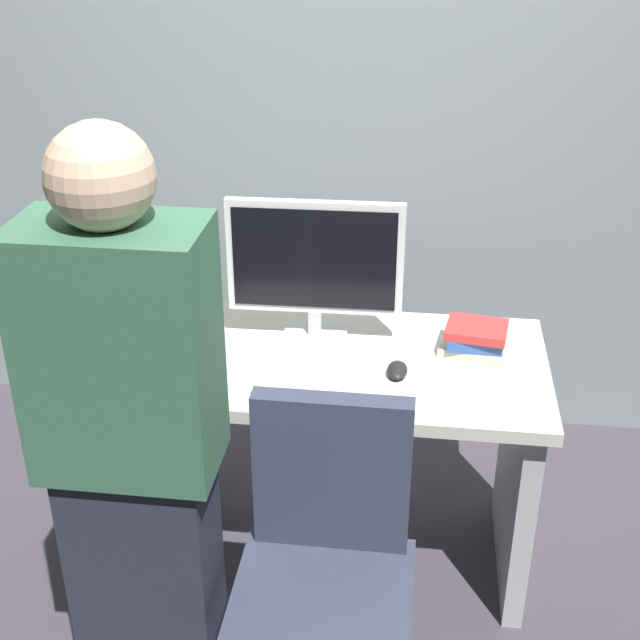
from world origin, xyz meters
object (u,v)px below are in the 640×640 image
object	(u,v)px
desk	(322,421)
monitor	(315,264)
office_chair	(325,598)
keyboard	(307,364)
book_stack	(475,339)
person_at_desk	(135,465)
cup_near_keyboard	(187,352)
cup_by_monitor	(183,317)
mouse	(397,370)

from	to	relation	value
desk	monitor	xyz separation A→B (m)	(-0.04, 0.11, 0.49)
desk	office_chair	xyz separation A→B (m)	(0.09, -0.67, -0.08)
keyboard	book_stack	distance (m)	0.53
office_chair	person_at_desk	distance (m)	0.60
monitor	cup_near_keyboard	world-z (taller)	monitor
cup_near_keyboard	cup_by_monitor	xyz separation A→B (m)	(-0.07, 0.22, -0.00)
person_at_desk	book_stack	world-z (taller)	person_at_desk
monitor	cup_near_keyboard	xyz separation A→B (m)	(-0.35, -0.23, -0.21)
cup_near_keyboard	book_stack	distance (m)	0.88
keyboard	mouse	distance (m)	0.27
monitor	cup_by_monitor	distance (m)	0.48
mouse	office_chair	bearing A→B (deg)	-103.43
office_chair	desk	bearing A→B (deg)	97.85
monitor	cup_near_keyboard	bearing A→B (deg)	-147.39
desk	mouse	world-z (taller)	mouse
office_chair	monitor	world-z (taller)	monitor
office_chair	cup_by_monitor	size ratio (longest dim) A/B	9.93
mouse	cup_near_keyboard	bearing A→B (deg)	-177.37
person_at_desk	keyboard	size ratio (longest dim) A/B	3.81
office_chair	cup_near_keyboard	world-z (taller)	office_chair
keyboard	cup_near_keyboard	size ratio (longest dim) A/B	4.27
office_chair	monitor	bearing A→B (deg)	99.35
desk	book_stack	world-z (taller)	book_stack
monitor	keyboard	size ratio (longest dim) A/B	1.26
cup_by_monitor	keyboard	bearing A→B (deg)	-23.27
monitor	mouse	world-z (taller)	monitor
monitor	mouse	bearing A→B (deg)	-36.26
keyboard	cup_by_monitor	xyz separation A→B (m)	(-0.43, 0.18, 0.04)
keyboard	cup_near_keyboard	bearing A→B (deg)	-176.39
monitor	cup_by_monitor	world-z (taller)	monitor
desk	monitor	bearing A→B (deg)	107.80
person_at_desk	cup_near_keyboard	size ratio (longest dim) A/B	16.28
monitor	person_at_desk	bearing A→B (deg)	-110.12
office_chair	cup_near_keyboard	xyz separation A→B (m)	(-0.48, 0.56, 0.37)
keyboard	cup_by_monitor	distance (m)	0.47
cup_near_keyboard	keyboard	bearing A→B (deg)	6.60
office_chair	keyboard	size ratio (longest dim) A/B	2.19
keyboard	cup_near_keyboard	distance (m)	0.36
cup_by_monitor	monitor	bearing A→B (deg)	0.25
desk	book_stack	distance (m)	0.55
person_at_desk	cup_by_monitor	world-z (taller)	person_at_desk
person_at_desk	mouse	world-z (taller)	person_at_desk
desk	office_chair	world-z (taller)	office_chair
keyboard	mouse	bearing A→B (deg)	-5.60
cup_near_keyboard	book_stack	bearing A→B (deg)	13.37
cup_near_keyboard	desk	bearing A→B (deg)	15.93
cup_by_monitor	book_stack	distance (m)	0.93
office_chair	keyboard	distance (m)	0.70
person_at_desk	cup_by_monitor	xyz separation A→B (m)	(-0.12, 0.84, -0.05)
desk	cup_by_monitor	size ratio (longest dim) A/B	14.44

